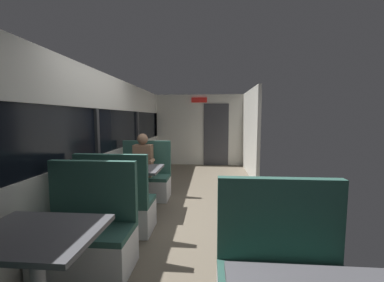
# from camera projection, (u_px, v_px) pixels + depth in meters

# --- Properties ---
(ground_plane) EXTENTS (3.30, 9.20, 0.02)m
(ground_plane) POSITION_uv_depth(u_px,v_px,m) (187.00, 217.00, 3.80)
(ground_plane) COLOR #665B4C
(carriage_window_panel_left) EXTENTS (0.09, 8.48, 2.30)m
(carriage_window_panel_left) POSITION_uv_depth(u_px,v_px,m) (96.00, 146.00, 3.80)
(carriage_window_panel_left) COLOR beige
(carriage_window_panel_left) RESTS_ON ground_plane
(carriage_end_bulkhead) EXTENTS (2.90, 0.11, 2.30)m
(carriage_end_bulkhead) POSITION_uv_depth(u_px,v_px,m) (201.00, 130.00, 7.84)
(carriage_end_bulkhead) COLOR beige
(carriage_end_bulkhead) RESTS_ON ground_plane
(carriage_aisle_panel_right) EXTENTS (0.08, 2.40, 2.30)m
(carriage_aisle_panel_right) POSITION_uv_depth(u_px,v_px,m) (250.00, 132.00, 6.55)
(carriage_aisle_panel_right) COLOR beige
(carriage_aisle_panel_right) RESTS_ON ground_plane
(dining_table_near_window) EXTENTS (0.90, 0.70, 0.74)m
(dining_table_near_window) POSITION_uv_depth(u_px,v_px,m) (36.00, 245.00, 1.73)
(dining_table_near_window) COLOR #9E9EA3
(dining_table_near_window) RESTS_ON ground_plane
(bench_near_window_facing_entry) EXTENTS (0.95, 0.50, 1.10)m
(bench_near_window_facing_entry) POSITION_uv_depth(u_px,v_px,m) (87.00, 238.00, 2.45)
(bench_near_window_facing_entry) COLOR silver
(bench_near_window_facing_entry) RESTS_ON ground_plane
(dining_table_mid_window) EXTENTS (0.90, 0.70, 0.74)m
(dining_table_mid_window) POSITION_uv_depth(u_px,v_px,m) (133.00, 174.00, 3.91)
(dining_table_mid_window) COLOR #9E9EA3
(dining_table_mid_window) RESTS_ON ground_plane
(bench_mid_window_facing_end) EXTENTS (0.95, 0.50, 1.10)m
(bench_mid_window_facing_end) POSITION_uv_depth(u_px,v_px,m) (117.00, 208.00, 3.25)
(bench_mid_window_facing_end) COLOR silver
(bench_mid_window_facing_end) RESTS_ON ground_plane
(bench_mid_window_facing_entry) EXTENTS (0.95, 0.50, 1.10)m
(bench_mid_window_facing_entry) POSITION_uv_depth(u_px,v_px,m) (145.00, 181.00, 4.63)
(bench_mid_window_facing_entry) COLOR silver
(bench_mid_window_facing_entry) RESTS_ON ground_plane
(seated_passenger) EXTENTS (0.47, 0.55, 1.26)m
(seated_passenger) POSITION_uv_depth(u_px,v_px,m) (144.00, 171.00, 4.54)
(seated_passenger) COLOR #26262D
(seated_passenger) RESTS_ON ground_plane
(coffee_cup_primary) EXTENTS (0.07, 0.07, 0.09)m
(coffee_cup_primary) POSITION_uv_depth(u_px,v_px,m) (136.00, 164.00, 3.95)
(coffee_cup_primary) COLOR #B23333
(coffee_cup_primary) RESTS_ON dining_table_mid_window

